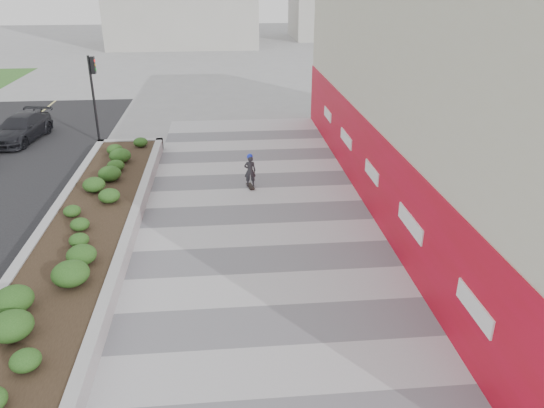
{
  "coord_description": "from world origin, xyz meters",
  "views": [
    {
      "loc": [
        -1.09,
        -8.71,
        7.91
      ],
      "look_at": [
        0.35,
        6.54,
        1.1
      ],
      "focal_mm": 35.0,
      "sensor_mm": 36.0,
      "label": 1
    }
  ],
  "objects_px": {
    "traffic_signal_near": "(94,86)",
    "skateboarder": "(250,171)",
    "car_dark": "(21,128)",
    "planter": "(89,225)"
  },
  "relations": [
    {
      "from": "car_dark",
      "to": "skateboarder",
      "type": "bearing_deg",
      "value": -24.63
    },
    {
      "from": "planter",
      "to": "traffic_signal_near",
      "type": "xyz_separation_m",
      "value": [
        -1.73,
        10.5,
        2.34
      ]
    },
    {
      "from": "traffic_signal_near",
      "to": "skateboarder",
      "type": "relative_size",
      "value": 2.98
    },
    {
      "from": "planter",
      "to": "car_dark",
      "type": "bearing_deg",
      "value": 117.21
    },
    {
      "from": "planter",
      "to": "car_dark",
      "type": "relative_size",
      "value": 4.14
    },
    {
      "from": "traffic_signal_near",
      "to": "skateboarder",
      "type": "height_order",
      "value": "traffic_signal_near"
    },
    {
      "from": "traffic_signal_near",
      "to": "skateboarder",
      "type": "bearing_deg",
      "value": -43.84
    },
    {
      "from": "planter",
      "to": "skateboarder",
      "type": "bearing_deg",
      "value": 34.38
    },
    {
      "from": "car_dark",
      "to": "traffic_signal_near",
      "type": "bearing_deg",
      "value": 1.32
    },
    {
      "from": "planter",
      "to": "skateboarder",
      "type": "relative_size",
      "value": 12.79
    }
  ]
}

